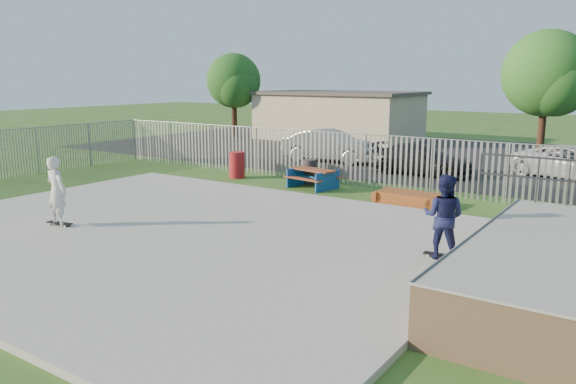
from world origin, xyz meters
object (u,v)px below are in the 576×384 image
Objects in this scene: trash_bin_grey at (310,172)px; skater_navy at (444,217)px; tree_left at (234,81)px; skater_white at (57,191)px; car_white at (575,163)px; trash_bin_red at (237,165)px; funbox at (409,198)px; tree_mid at (547,74)px; picnic_table at (313,178)px; car_dark at (421,159)px; car_silver at (330,146)px.

trash_bin_grey is 0.51× the size of skater_navy.
trash_bin_grey is at bearing -41.21° from tree_left.
skater_navy is 10.04m from skater_white.
trash_bin_grey is 10.90m from car_white.
trash_bin_red is 0.57× the size of skater_navy.
funbox is 7.87m from trash_bin_red.
skater_navy is (-0.84, -13.49, 0.40)m from car_white.
skater_navy is at bearing -85.87° from tree_mid.
trash_bin_red is 3.25m from trash_bin_grey.
trash_bin_red is at bearing -171.54° from picnic_table.
tree_left is (-16.66, 7.63, 3.21)m from car_dark.
tree_left is at bearing 129.93° from trash_bin_red.
tree_mid is at bearing 73.88° from picnic_table.
tree_left is 24.99m from skater_white.
car_white is 2.56× the size of skater_white.
funbox is at bearing -35.89° from tree_left.
tree_left reaches higher than car_dark.
skater_navy is (21.42, -18.70, -2.78)m from tree_left.
funbox is at bearing -140.04° from car_silver.
skater_navy is (2.97, -5.34, 0.90)m from funbox.
skater_white reaches higher than funbox.
skater_white reaches higher than picnic_table.
car_dark is (5.11, -1.03, -0.14)m from car_silver.
skater_navy reaches higher than funbox.
tree_left is at bearing 91.76° from car_white.
car_white reaches higher than funbox.
car_silver is (-2.27, 5.50, 0.32)m from trash_bin_grey.
skater_white is (-8.27, -20.81, -3.18)m from tree_mid.
tree_mid is at bearing -2.85° from tree_left.
car_silver is 0.82× the size of tree_left.
tree_left is 28.57m from skater_navy.
tree_left is at bearing 138.79° from trash_bin_grey.
car_dark is 14.97m from skater_white.
skater_white is (1.25, -9.12, 0.55)m from trash_bin_red.
tree_mid reaches higher than skater_white.
picnic_table is 0.98× the size of funbox.
trash_bin_red is 13.84m from car_white.
trash_bin_red is at bearing -129.17° from tree_mid.
trash_bin_red is at bearing 137.65° from car_white.
tree_left is (-10.62, 12.69, 3.33)m from trash_bin_red.
funbox is at bearing 1.94° from picnic_table.
skater_white is at bearing -124.88° from funbox.
trash_bin_grey is 13.33m from tree_mid.
picnic_table is at bearing -44.17° from skater_navy.
picnic_table is 13.68m from tree_mid.
car_dark is 2.35× the size of skater_white.
car_silver is 0.75× the size of tree_mid.
skater_navy reaches higher than car_silver.
skater_navy is at bearing -146.47° from car_silver.
skater_navy reaches higher than car_white.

